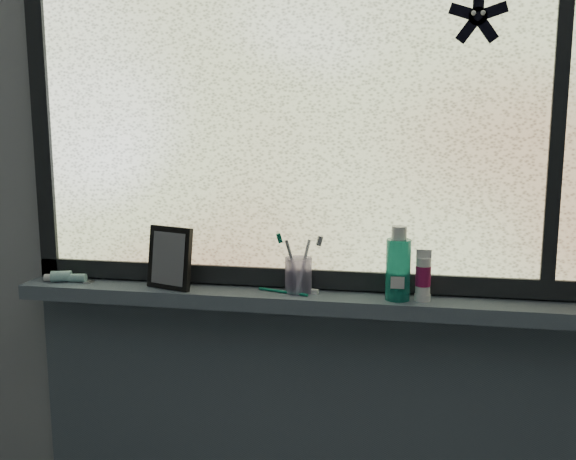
# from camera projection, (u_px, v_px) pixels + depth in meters

# --- Properties ---
(wall_back) EXTENTS (3.00, 0.01, 2.50)m
(wall_back) POSITION_uv_depth(u_px,v_px,m) (315.00, 204.00, 1.73)
(wall_back) COLOR #9EA3A8
(wall_back) RESTS_ON ground
(windowsill) EXTENTS (1.62, 0.14, 0.04)m
(windowsill) POSITION_uv_depth(u_px,v_px,m) (310.00, 301.00, 1.70)
(windowsill) COLOR slate
(windowsill) RESTS_ON wall_back
(window_pane) EXTENTS (1.50, 0.01, 1.00)m
(window_pane) POSITION_uv_depth(u_px,v_px,m) (314.00, 98.00, 1.66)
(window_pane) COLOR silver
(window_pane) RESTS_ON wall_back
(frame_bottom) EXTENTS (1.60, 0.03, 0.05)m
(frame_bottom) POSITION_uv_depth(u_px,v_px,m) (313.00, 278.00, 1.74)
(frame_bottom) COLOR black
(frame_bottom) RESTS_ON windowsill
(frame_left) EXTENTS (0.05, 0.03, 1.10)m
(frame_left) POSITION_uv_depth(u_px,v_px,m) (41.00, 100.00, 1.80)
(frame_left) COLOR black
(frame_left) RESTS_ON wall_back
(frame_mullion) EXTENTS (0.03, 0.03, 1.00)m
(frame_mullion) POSITION_uv_depth(u_px,v_px,m) (559.00, 96.00, 1.55)
(frame_mullion) COLOR black
(frame_mullion) RESTS_ON wall_back
(starfish_sticker) EXTENTS (0.15, 0.02, 0.15)m
(starfish_sticker) POSITION_uv_depth(u_px,v_px,m) (478.00, 16.00, 1.55)
(starfish_sticker) COLOR black
(starfish_sticker) RESTS_ON window_pane
(vanity_mirror) EXTENTS (0.15, 0.11, 0.17)m
(vanity_mirror) POSITION_uv_depth(u_px,v_px,m) (170.00, 258.00, 1.74)
(vanity_mirror) COLOR black
(vanity_mirror) RESTS_ON windowsill
(toothpaste_tube) EXTENTS (0.18, 0.08, 0.03)m
(toothpaste_tube) POSITION_uv_depth(u_px,v_px,m) (67.00, 277.00, 1.82)
(toothpaste_tube) COLOR white
(toothpaste_tube) RESTS_ON windowsill
(toothbrush_cup) EXTENTS (0.09, 0.09, 0.09)m
(toothbrush_cup) POSITION_uv_depth(u_px,v_px,m) (298.00, 275.00, 1.70)
(toothbrush_cup) COLOR #AFA0D3
(toothbrush_cup) RESTS_ON windowsill
(toothbrush_lying) EXTENTS (0.18, 0.07, 0.01)m
(toothbrush_lying) POSITION_uv_depth(u_px,v_px,m) (283.00, 291.00, 1.70)
(toothbrush_lying) COLOR #0B6B51
(toothbrush_lying) RESTS_ON windowsill
(mouthwash_bottle) EXTENTS (0.07, 0.07, 0.16)m
(mouthwash_bottle) POSITION_uv_depth(u_px,v_px,m) (398.00, 263.00, 1.62)
(mouthwash_bottle) COLOR teal
(mouthwash_bottle) RESTS_ON windowsill
(cream_tube) EXTENTS (0.05, 0.05, 0.09)m
(cream_tube) POSITION_uv_depth(u_px,v_px,m) (423.00, 274.00, 1.62)
(cream_tube) COLOR silver
(cream_tube) RESTS_ON windowsill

